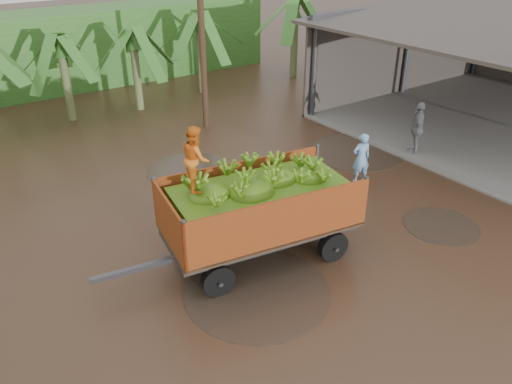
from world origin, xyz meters
The scene contains 8 objects.
ground centered at (0.00, 0.00, 0.00)m, with size 100.00×100.00×0.00m, color black.
packing_shed centered at (11.77, 1.77, 2.50)m, with size 12.78×10.80×4.76m.
hedge_north centered at (-2.00, 16.00, 1.80)m, with size 22.00×3.00×3.60m, color #2D661E.
banana_trailer centered at (-2.34, -1.12, 1.34)m, with size 6.28×2.86×3.48m.
man_blue centered at (2.51, 0.25, 0.80)m, with size 0.59×0.39×1.61m, color #74A1D3.
man_grey centered at (5.63, 0.68, 0.96)m, with size 1.12×0.47×1.92m, color slate.
utility_pole centered at (1.09, 7.23, 3.88)m, with size 1.20×0.24×7.65m.
banana_plants centered at (-4.84, 7.35, 1.89)m, with size 23.82×20.20×4.31m.
Camera 1 is at (-8.20, -9.24, 7.09)m, focal length 35.00 mm.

